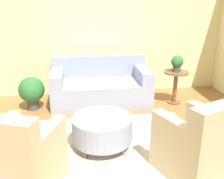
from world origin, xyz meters
TOP-DOWN VIEW (x-y plane):
  - ground_plane at (0.00, 0.00)m, footprint 16.00×16.00m
  - wall_back at (0.00, 2.60)m, footprint 9.08×0.12m
  - rug at (0.00, 0.00)m, footprint 2.84×2.36m
  - couch at (0.11, 1.96)m, footprint 1.96×0.97m
  - armchair_left at (-1.00, -0.59)m, footprint 0.94×0.99m
  - armchair_right at (1.00, -0.59)m, footprint 0.94×0.99m
  - ottoman_table at (-0.04, 0.20)m, footprint 0.85×0.85m
  - side_table at (1.59, 1.66)m, footprint 0.48×0.48m
  - potted_plant_on_side_table at (1.59, 1.66)m, footprint 0.24×0.24m
  - potted_plant_floor at (-1.22, 1.74)m, footprint 0.49×0.49m

SIDE VIEW (x-z plane):
  - ground_plane at x=0.00m, z-range 0.00..0.00m
  - rug at x=0.00m, z-range 0.00..0.01m
  - ottoman_table at x=-0.04m, z-range 0.07..0.53m
  - couch at x=0.11m, z-range -0.12..0.78m
  - potted_plant_floor at x=-1.22m, z-range 0.05..0.69m
  - armchair_left at x=-1.00m, z-range -0.11..0.90m
  - armchair_right at x=1.00m, z-range -0.11..0.90m
  - side_table at x=1.59m, z-range 0.11..0.77m
  - potted_plant_on_side_table at x=1.59m, z-range 0.68..1.00m
  - wall_back at x=0.00m, z-range 0.00..2.80m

